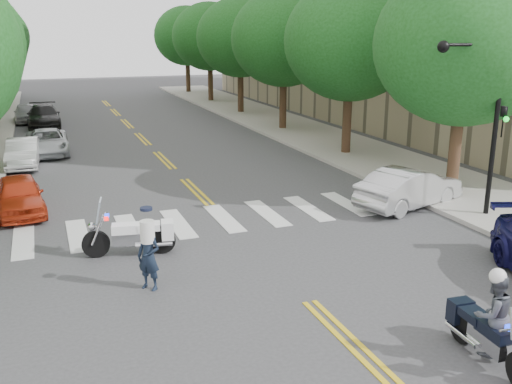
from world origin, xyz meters
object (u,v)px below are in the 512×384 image
motorcycle_police (490,320)px  motorcycle_parked (137,235)px  officer_standing (149,257)px  convertible (409,188)px

motorcycle_police → motorcycle_parked: motorcycle_police is taller
motorcycle_police → officer_standing: motorcycle_police is taller
motorcycle_parked → convertible: 9.75m
motorcycle_police → officer_standing: size_ratio=1.41×
motorcycle_parked → motorcycle_police: bearing=-135.6°
motorcycle_police → officer_standing: (-5.32, 5.36, -0.02)m
motorcycle_parked → convertible: size_ratio=0.59×
motorcycle_parked → convertible: (9.68, 1.11, 0.13)m
convertible → motorcycle_police: bearing=136.4°
motorcycle_parked → officer_standing: officer_standing is taller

